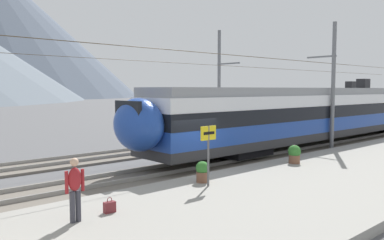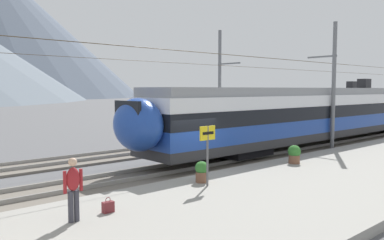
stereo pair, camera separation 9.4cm
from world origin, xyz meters
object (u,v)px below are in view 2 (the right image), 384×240
(handbag_beside_passenger, at_px, (108,207))
(potted_plant_platform_edge, at_px, (294,153))
(platform_sign, at_px, (207,142))
(train_near_platform, at_px, (328,112))
(passenger_walking, at_px, (73,186))
(catenary_mast_far_side, at_px, (221,83))
(potted_plant_by_shelter, at_px, (202,171))
(catenary_mast_mid, at_px, (332,84))
(train_far_track, at_px, (323,106))

(handbag_beside_passenger, distance_m, potted_plant_platform_edge, 10.20)
(platform_sign, bearing_deg, potted_plant_platform_edge, 3.91)
(handbag_beside_passenger, xyz_separation_m, potted_plant_platform_edge, (10.16, 0.74, 0.31))
(train_near_platform, xyz_separation_m, passenger_walking, (-20.20, -4.25, -0.97))
(catenary_mast_far_side, height_order, potted_plant_by_shelter, catenary_mast_far_side)
(catenary_mast_far_side, bearing_deg, catenary_mast_mid, -84.30)
(train_near_platform, height_order, potted_plant_by_shelter, train_near_platform)
(platform_sign, relative_size, passenger_walking, 1.27)
(platform_sign, distance_m, potted_plant_platform_edge, 6.11)
(train_far_track, relative_size, platform_sign, 15.55)
(train_far_track, relative_size, catenary_mast_far_side, 0.68)
(catenary_mast_mid, height_order, handbag_beside_passenger, catenary_mast_mid)
(catenary_mast_mid, bearing_deg, potted_plant_by_shelter, -172.04)
(passenger_walking, relative_size, potted_plant_platform_edge, 1.97)
(platform_sign, height_order, potted_plant_by_shelter, platform_sign)
(train_far_track, xyz_separation_m, catenary_mast_mid, (-10.81, -6.80, 1.83))
(train_far_track, bearing_deg, train_near_platform, -148.04)
(train_far_track, xyz_separation_m, potted_plant_platform_edge, (-17.43, -8.68, -1.45))
(handbag_beside_passenger, bearing_deg, passenger_walking, -174.50)
(catenary_mast_far_side, bearing_deg, train_near_platform, -65.41)
(train_far_track, distance_m, potted_plant_platform_edge, 19.52)
(train_near_platform, bearing_deg, platform_sign, -165.69)
(train_near_platform, relative_size, passenger_walking, 19.08)
(passenger_walking, xyz_separation_m, handbag_beside_passenger, (1.06, 0.10, -0.78))
(train_far_track, distance_m, catenary_mast_mid, 12.90)
(train_far_track, height_order, handbag_beside_passenger, train_far_track)
(train_near_platform, distance_m, catenary_mast_far_side, 7.96)
(train_near_platform, distance_m, platform_sign, 15.45)
(platform_sign, xyz_separation_m, potted_plant_by_shelter, (0.24, 0.56, -1.16))
(platform_sign, relative_size, handbag_beside_passenger, 4.93)
(passenger_walking, height_order, potted_plant_by_shelter, passenger_walking)
(train_far_track, relative_size, potted_plant_by_shelter, 42.61)
(train_near_platform, relative_size, platform_sign, 14.97)
(train_far_track, height_order, potted_plant_platform_edge, train_far_track)
(catenary_mast_far_side, relative_size, handbag_beside_passenger, 112.18)
(handbag_beside_passenger, relative_size, potted_plant_by_shelter, 0.56)
(platform_sign, bearing_deg, passenger_walking, -175.24)
(train_near_platform, xyz_separation_m, platform_sign, (-14.96, -3.82, -0.34))
(catenary_mast_far_side, bearing_deg, potted_plant_by_shelter, -138.28)
(passenger_walking, bearing_deg, train_near_platform, 11.89)
(passenger_walking, bearing_deg, potted_plant_platform_edge, 4.31)
(platform_sign, relative_size, potted_plant_by_shelter, 2.74)
(handbag_beside_passenger, xyz_separation_m, potted_plant_by_shelter, (4.42, 0.89, 0.27))
(catenary_mast_mid, height_order, passenger_walking, catenary_mast_mid)
(passenger_walking, distance_m, potted_plant_platform_edge, 11.26)
(catenary_mast_far_side, xyz_separation_m, platform_sign, (-11.76, -10.83, -2.33))
(train_far_track, bearing_deg, platform_sign, -158.78)
(train_near_platform, distance_m, handbag_beside_passenger, 19.66)
(train_far_track, xyz_separation_m, handbag_beside_passenger, (-27.59, -9.43, -1.76))
(potted_plant_platform_edge, distance_m, potted_plant_by_shelter, 5.75)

